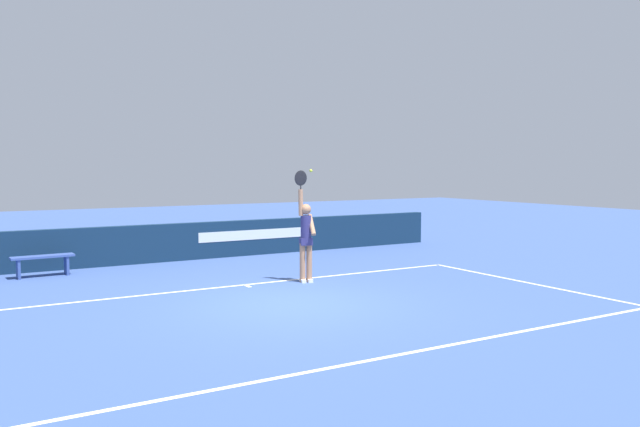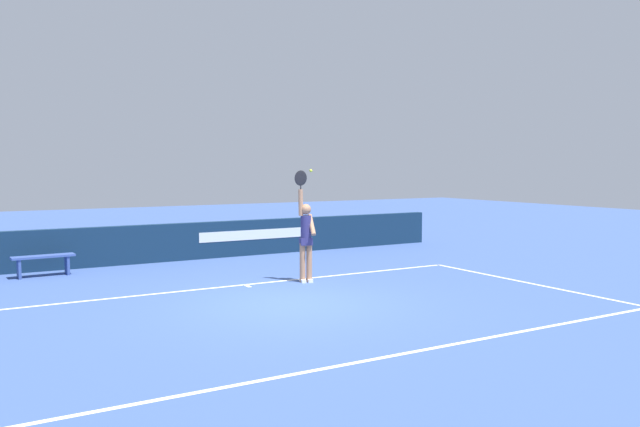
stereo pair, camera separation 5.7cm
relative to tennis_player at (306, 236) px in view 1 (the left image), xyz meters
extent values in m
plane|color=#37528E|center=(-1.32, -1.81, -1.04)|extent=(60.00, 60.00, 0.00)
cube|color=white|center=(-1.32, 0.38, -1.04)|extent=(11.05, 0.09, 0.00)
cube|color=white|center=(-1.32, -5.42, -1.04)|extent=(11.05, 0.09, 0.00)
cube|color=white|center=(4.21, -2.52, -1.04)|extent=(0.09, 5.89, 0.00)
cube|color=white|center=(-1.32, 0.23, -1.04)|extent=(0.09, 0.30, 0.00)
cube|color=#102843|center=(-1.32, 4.61, -0.53)|extent=(16.66, 0.24, 1.02)
cube|color=silver|center=(0.84, 4.48, -0.44)|extent=(3.47, 0.01, 0.28)
cylinder|color=#A87757|center=(0.08, -0.02, -0.61)|extent=(0.13, 0.13, 0.87)
cylinder|color=#A87757|center=(-0.07, 0.02, -0.61)|extent=(0.13, 0.13, 0.87)
cube|color=white|center=(0.08, -0.03, -1.01)|extent=(0.15, 0.26, 0.07)
cube|color=white|center=(-0.07, 0.00, -1.01)|extent=(0.15, 0.26, 0.07)
cylinder|color=navy|center=(0.00, 0.00, 0.14)|extent=(0.23, 0.23, 0.62)
cube|color=navy|center=(0.00, 0.00, -0.13)|extent=(0.31, 0.27, 0.16)
sphere|color=#A87757|center=(0.00, 0.00, 0.59)|extent=(0.23, 0.23, 0.23)
cylinder|color=#A87757|center=(-0.11, 0.03, 0.74)|extent=(0.13, 0.13, 0.58)
cylinder|color=#A87757|center=(0.10, -0.08, 0.25)|extent=(0.20, 0.42, 0.47)
ellipsoid|color=black|center=(-0.11, 0.03, 1.28)|extent=(0.31, 0.10, 0.37)
cylinder|color=black|center=(-0.11, 0.03, 1.09)|extent=(0.03, 0.03, 0.18)
sphere|color=#CADA34|center=(0.05, -0.15, 1.44)|extent=(0.07, 0.07, 0.07)
cube|color=#354E95|center=(-4.97, 3.73, -0.57)|extent=(1.40, 0.44, 0.05)
cube|color=#354E95|center=(-5.50, 3.70, -0.81)|extent=(0.08, 0.32, 0.47)
cube|color=#354E95|center=(-4.45, 3.76, -0.81)|extent=(0.08, 0.32, 0.47)
camera|label=1|loc=(-6.79, -12.15, 1.53)|focal=35.35mm
camera|label=2|loc=(-6.74, -12.18, 1.53)|focal=35.35mm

